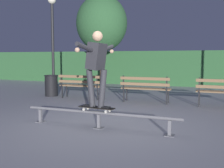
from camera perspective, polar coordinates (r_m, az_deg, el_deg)
ground_plane at (r=5.83m, az=-2.00°, el=-8.90°), size 90.00×90.00×0.00m
hedge_backdrop at (r=14.57m, az=12.76°, el=3.32°), size 24.00×1.20×1.81m
grind_rail at (r=5.59m, az=-2.83°, el=-6.71°), size 3.43×0.18×0.35m
skateboard at (r=5.58m, az=-3.28°, el=-5.07°), size 0.80×0.29×0.09m
skateboarder at (r=5.48m, az=-3.31°, el=4.59°), size 0.63×1.40×1.56m
park_bench_leftmost at (r=9.55m, az=-6.74°, el=0.05°), size 1.60×0.43×0.88m
park_bench_left_center at (r=8.68m, az=7.09°, el=-0.52°), size 1.60×0.43×0.88m
tree_far_left at (r=13.87m, az=-2.20°, el=12.73°), size 2.57×2.57×4.59m
lamp_post_left at (r=11.22m, az=-12.53°, el=10.73°), size 0.32×0.32×3.90m
trash_can at (r=10.44m, az=-12.78°, el=-0.27°), size 0.52×0.52×0.80m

